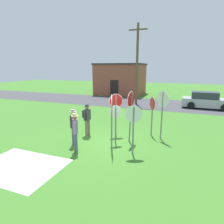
# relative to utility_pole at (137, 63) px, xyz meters

# --- Properties ---
(ground_plane) EXTENTS (80.00, 80.00, 0.00)m
(ground_plane) POSITION_rel_utility_pole_xyz_m (1.04, -10.97, -4.08)
(ground_plane) COLOR #3D7528
(street_asphalt) EXTENTS (60.00, 6.40, 0.01)m
(street_asphalt) POSITION_rel_utility_pole_xyz_m (1.04, 0.58, -4.08)
(street_asphalt) COLOR #424247
(street_asphalt) RESTS_ON ground
(concrete_path) EXTENTS (3.20, 2.40, 0.01)m
(concrete_path) POSITION_rel_utility_pole_xyz_m (-0.93, -14.19, -4.08)
(concrete_path) COLOR #ADAAA3
(concrete_path) RESTS_ON ground
(building_background) EXTENTS (6.44, 5.22, 4.22)m
(building_background) POSITION_rel_utility_pole_xyz_m (-3.93, 6.58, -1.97)
(building_background) COLOR brown
(building_background) RESTS_ON ground
(utility_pole) EXTENTS (1.80, 0.24, 7.80)m
(utility_pole) POSITION_rel_utility_pole_xyz_m (0.00, 0.00, 0.00)
(utility_pole) COLOR brown
(utility_pole) RESTS_ON ground
(parked_car_on_street) EXTENTS (4.36, 2.13, 1.51)m
(parked_car_on_street) POSITION_rel_utility_pole_xyz_m (6.59, 0.12, -3.39)
(parked_car_on_street) COLOR #A5A8AD
(parked_car_on_street) RESTS_ON ground
(stop_sign_rear_left) EXTENTS (0.38, 0.62, 2.14)m
(stop_sign_rear_left) POSITION_rel_utility_pole_xyz_m (3.11, -8.95, -2.63)
(stop_sign_rear_left) COLOR slate
(stop_sign_rear_left) RESTS_ON ground
(stop_sign_center_cluster) EXTENTS (0.33, 0.84, 2.55)m
(stop_sign_center_cluster) POSITION_rel_utility_pole_xyz_m (1.78, -11.56, -2.31)
(stop_sign_center_cluster) COLOR slate
(stop_sign_center_cluster) RESTS_ON ground
(stop_sign_rear_right) EXTENTS (0.18, 0.81, 2.56)m
(stop_sign_rear_right) POSITION_rel_utility_pole_xyz_m (2.27, -10.26, -2.31)
(stop_sign_rear_right) COLOR slate
(stop_sign_rear_right) RESTS_ON ground
(stop_sign_leaning_left) EXTENTS (0.64, 0.53, 2.51)m
(stop_sign_leaning_left) POSITION_rel_utility_pole_xyz_m (3.66, -9.30, -2.35)
(stop_sign_leaning_left) COLOR slate
(stop_sign_leaning_left) RESTS_ON ground
(stop_sign_tallest) EXTENTS (0.65, 0.43, 2.28)m
(stop_sign_tallest) POSITION_rel_utility_pole_xyz_m (1.24, -9.53, -2.52)
(stop_sign_tallest) COLOR slate
(stop_sign_tallest) RESTS_ON ground
(stop_sign_far_back) EXTENTS (0.48, 0.40, 1.90)m
(stop_sign_far_back) POSITION_rel_utility_pole_xyz_m (1.64, -10.69, -2.82)
(stop_sign_far_back) COLOR slate
(stop_sign_far_back) RESTS_ON ground
(stop_sign_nearest) EXTENTS (0.67, 0.30, 2.14)m
(stop_sign_nearest) POSITION_rel_utility_pole_xyz_m (2.77, -11.61, -2.63)
(stop_sign_nearest) COLOR slate
(stop_sign_nearest) RESTS_ON ground
(person_with_sunhat) EXTENTS (0.32, 0.54, 1.74)m
(person_with_sunhat) POSITION_rel_utility_pole_xyz_m (-0.17, -11.58, -3.10)
(person_with_sunhat) COLOR #4C5670
(person_with_sunhat) RESTS_ON ground
(person_in_dark_shirt) EXTENTS (0.41, 0.57, 1.74)m
(person_in_dark_shirt) POSITION_rel_utility_pole_xyz_m (-0.18, -10.22, -3.07)
(person_in_dark_shirt) COLOR #7A6B56
(person_in_dark_shirt) RESTS_ON ground
(person_near_signs) EXTENTS (0.37, 0.50, 1.74)m
(person_near_signs) POSITION_rel_utility_pole_xyz_m (0.36, -12.25, -3.10)
(person_near_signs) COLOR #4C5670
(person_near_signs) RESTS_ON ground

